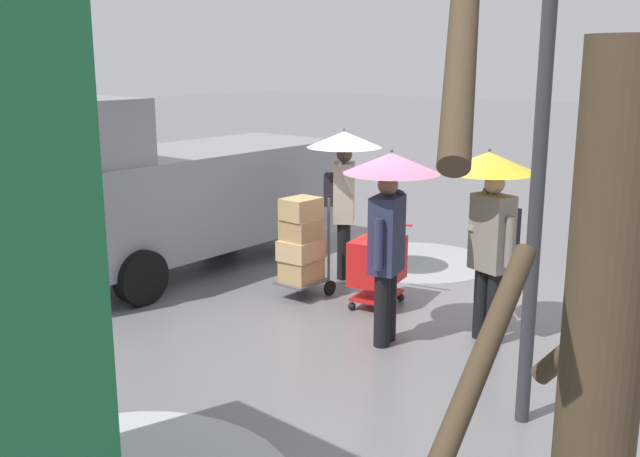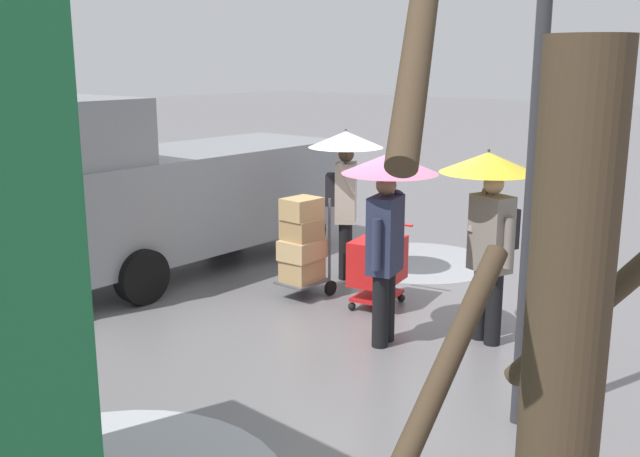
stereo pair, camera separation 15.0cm
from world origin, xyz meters
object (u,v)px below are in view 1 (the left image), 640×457
(pedestrian_black_side, at_px, (491,202))
(pedestrian_white_side, at_px, (389,202))
(pedestrian_pink_side, at_px, (343,170))
(street_lamp, at_px, (540,150))
(shopping_cart_vendor, at_px, (377,263))
(cargo_van_parked_right, at_px, (170,191))
(hand_dolly_boxes, at_px, (302,243))

(pedestrian_black_side, distance_m, pedestrian_white_side, 1.11)
(pedestrian_black_side, bearing_deg, pedestrian_white_side, 44.21)
(pedestrian_pink_side, relative_size, street_lamp, 0.56)
(shopping_cart_vendor, distance_m, pedestrian_pink_side, 1.63)
(cargo_van_parked_right, distance_m, hand_dolly_boxes, 2.45)
(pedestrian_black_side, height_order, pedestrian_white_side, same)
(shopping_cart_vendor, bearing_deg, pedestrian_black_side, 175.11)
(pedestrian_black_side, xyz_separation_m, street_lamp, (-1.17, 1.51, 0.80))
(shopping_cart_vendor, distance_m, hand_dolly_boxes, 1.04)
(pedestrian_pink_side, bearing_deg, shopping_cart_vendor, 148.27)
(hand_dolly_boxes, bearing_deg, street_lamp, 160.85)
(cargo_van_parked_right, distance_m, shopping_cart_vendor, 3.46)
(cargo_van_parked_right, height_order, pedestrian_black_side, cargo_van_parked_right)
(cargo_van_parked_right, bearing_deg, shopping_cart_vendor, -170.20)
(pedestrian_black_side, relative_size, street_lamp, 0.56)
(pedestrian_black_side, bearing_deg, street_lamp, 127.79)
(shopping_cart_vendor, bearing_deg, pedestrian_white_side, 131.05)
(hand_dolly_boxes, bearing_deg, pedestrian_black_side, -175.03)
(pedestrian_black_side, xyz_separation_m, pedestrian_white_side, (0.80, 0.77, 0.01))
(hand_dolly_boxes, distance_m, street_lamp, 4.27)
(shopping_cart_vendor, xyz_separation_m, pedestrian_pink_side, (1.09, -0.68, 1.00))
(cargo_van_parked_right, bearing_deg, pedestrian_pink_side, -150.97)
(pedestrian_white_side, xyz_separation_m, street_lamp, (-1.97, 0.74, 0.79))
(cargo_van_parked_right, xyz_separation_m, pedestrian_black_side, (-4.94, -0.44, 0.39))
(pedestrian_white_side, bearing_deg, street_lamp, 159.38)
(pedestrian_black_side, bearing_deg, pedestrian_pink_side, -16.85)
(hand_dolly_boxes, bearing_deg, pedestrian_pink_side, -82.74)
(pedestrian_black_side, relative_size, pedestrian_white_side, 1.00)
(hand_dolly_boxes, distance_m, pedestrian_pink_side, 1.34)
(pedestrian_pink_side, bearing_deg, pedestrian_white_side, 139.93)
(pedestrian_white_side, relative_size, street_lamp, 0.56)
(shopping_cart_vendor, xyz_separation_m, pedestrian_black_side, (-1.59, 0.14, 1.00))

